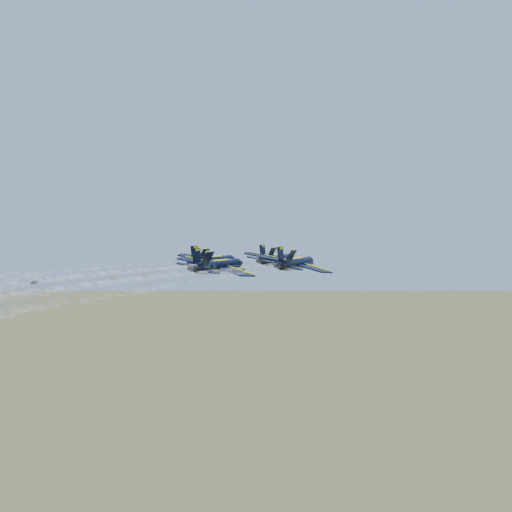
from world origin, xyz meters
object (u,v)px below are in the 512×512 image
at_px(jet_right, 297,263).
at_px(jet_slot, 219,266).
at_px(jet_left, 214,261).
at_px(jet_lead, 278,259).

height_order(jet_right, jet_slot, same).
relative_size(jet_right, jet_slot, 1.00).
xyz_separation_m(jet_left, jet_slot, (7.61, -12.51, 0.00)).
height_order(jet_lead, jet_right, same).
height_order(jet_lead, jet_slot, same).
xyz_separation_m(jet_lead, jet_slot, (-0.35, -24.82, 0.00)).
bearing_deg(jet_slot, jet_right, 54.43).
height_order(jet_lead, jet_left, same).
relative_size(jet_lead, jet_left, 1.00).
distance_m(jet_lead, jet_slot, 24.82).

